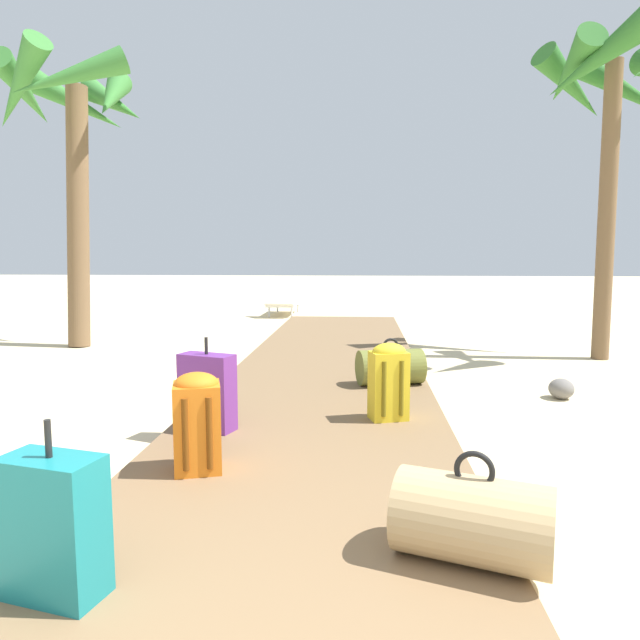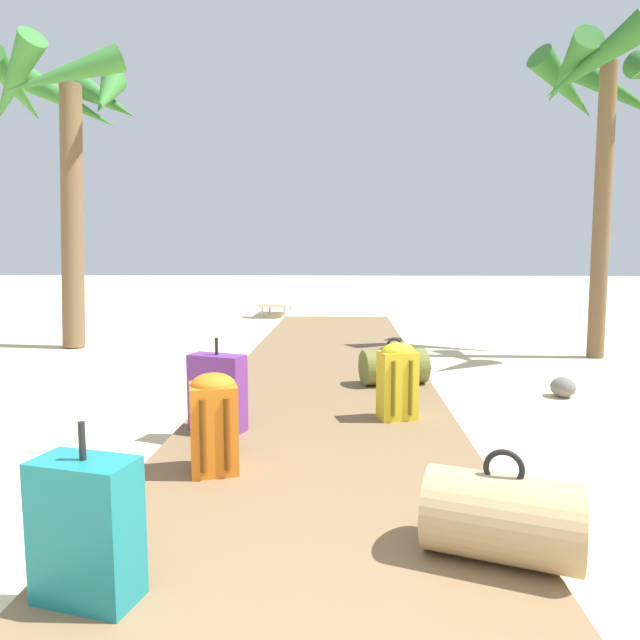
# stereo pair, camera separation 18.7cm
# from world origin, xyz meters

# --- Properties ---
(ground_plane) EXTENTS (60.00, 60.00, 0.00)m
(ground_plane) POSITION_xyz_m (0.00, 4.15, 0.00)
(ground_plane) COLOR beige
(boardwalk) EXTENTS (2.05, 10.37, 0.08)m
(boardwalk) POSITION_xyz_m (0.00, 5.19, 0.04)
(boardwalk) COLOR brown
(boardwalk) RESTS_ON ground
(duffel_bag_tan) EXTENTS (0.70, 0.54, 0.47)m
(duffel_bag_tan) POSITION_xyz_m (0.83, 1.23, 0.26)
(duffel_bag_tan) COLOR tan
(duffel_bag_tan) RESTS_ON boardwalk
(duffel_bag_olive) EXTENTS (0.69, 0.49, 0.45)m
(duffel_bag_olive) POSITION_xyz_m (0.65, 4.41, 0.25)
(duffel_bag_olive) COLOR olive
(duffel_bag_olive) RESTS_ON boardwalk
(suitcase_purple) EXTENTS (0.43, 0.29, 0.67)m
(suitcase_purple) POSITION_xyz_m (-0.72, 2.89, 0.35)
(suitcase_purple) COLOR #6B2D84
(suitcase_purple) RESTS_ON boardwalk
(suitcase_teal) EXTENTS (0.40, 0.28, 0.67)m
(suitcase_teal) POSITION_xyz_m (-0.75, 0.88, 0.34)
(suitcase_teal) COLOR #197A7F
(suitcase_teal) RESTS_ON boardwalk
(backpack_orange) EXTENTS (0.32, 0.32, 0.58)m
(backpack_orange) POSITION_xyz_m (-0.57, 2.12, 0.38)
(backpack_orange) COLOR orange
(backpack_orange) RESTS_ON boardwalk
(backpack_yellow) EXTENTS (0.32, 0.26, 0.59)m
(backpack_yellow) POSITION_xyz_m (0.58, 3.23, 0.39)
(backpack_yellow) COLOR gold
(backpack_yellow) RESTS_ON boardwalk
(palm_tree_near_left) EXTENTS (2.13, 2.24, 4.11)m
(palm_tree_near_left) POSITION_xyz_m (-3.72, 6.97, 3.14)
(palm_tree_near_left) COLOR brown
(palm_tree_near_left) RESTS_ON ground
(palm_tree_far_right) EXTENTS (2.14, 2.42, 4.10)m
(palm_tree_far_right) POSITION_xyz_m (3.45, 6.41, 3.29)
(palm_tree_far_right) COLOR brown
(palm_tree_far_right) RESTS_ON ground
(lounge_chair) EXTENTS (0.62, 1.53, 0.80)m
(lounge_chair) POSITION_xyz_m (-1.33, 11.25, 0.33)
(lounge_chair) COLOR white
(lounge_chair) RESTS_ON ground
(rock_right_near) EXTENTS (0.26, 0.28, 0.19)m
(rock_right_near) POSITION_xyz_m (2.22, 4.29, 0.09)
(rock_right_near) COLOR slate
(rock_right_near) RESTS_ON ground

